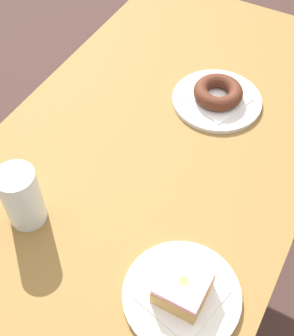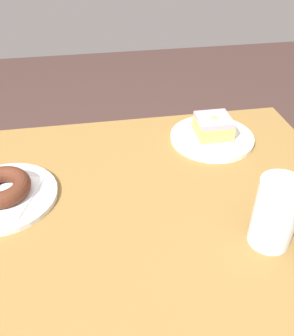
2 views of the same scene
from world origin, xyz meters
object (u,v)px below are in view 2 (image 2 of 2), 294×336
plate_glazed_square (212,138)px  water_glass (275,213)px  plate_chocolate_ring (4,197)px  donut_chocolate_ring (1,187)px  donut_glazed_square (213,126)px

plate_glazed_square → water_glass: bearing=89.3°
plate_chocolate_ring → donut_chocolate_ring: donut_chocolate_ring is taller
donut_chocolate_ring → donut_glazed_square: bearing=-163.7°
plate_glazed_square → donut_chocolate_ring: bearing=16.3°
donut_glazed_square → water_glass: bearing=89.3°
donut_chocolate_ring → plate_chocolate_ring: bearing=0.0°
plate_chocolate_ring → water_glass: water_glass is taller
donut_glazed_square → plate_chocolate_ring: bearing=16.3°
donut_glazed_square → donut_chocolate_ring: (0.48, 0.14, -0.01)m
plate_glazed_square → plate_chocolate_ring: size_ratio=0.96×
plate_chocolate_ring → plate_glazed_square: bearing=-163.7°
plate_glazed_square → donut_glazed_square: (0.00, 0.00, 0.03)m
water_glass → donut_glazed_square: bearing=-90.7°
plate_glazed_square → donut_glazed_square: donut_glazed_square is taller
donut_glazed_square → donut_chocolate_ring: 0.50m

